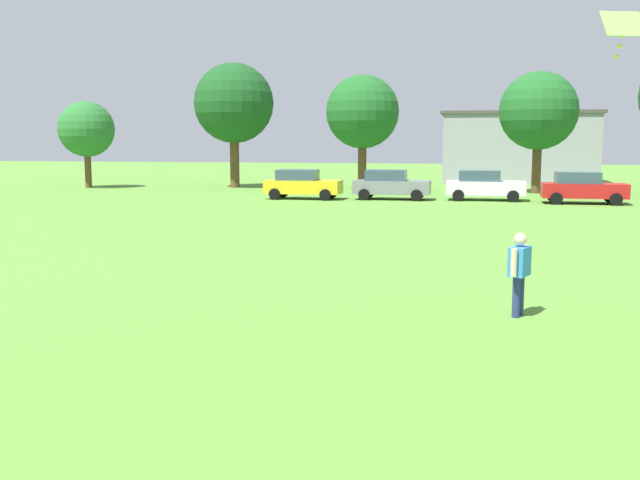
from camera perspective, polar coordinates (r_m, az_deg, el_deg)
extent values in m
plane|color=#568C33|center=(30.32, 0.24, 1.56)|extent=(160.00, 160.00, 0.00)
cylinder|color=navy|center=(14.06, 15.15, -4.35)|extent=(0.15, 0.15, 0.77)
cylinder|color=navy|center=(14.28, 15.44, -4.17)|extent=(0.15, 0.15, 0.77)
cube|color=#337FCC|center=(14.05, 15.39, -1.62)|extent=(0.46, 0.59, 0.55)
cylinder|color=beige|center=(13.75, 14.98, -1.74)|extent=(0.11, 0.11, 0.52)
cylinder|color=beige|center=(14.35, 15.79, -1.38)|extent=(0.11, 0.11, 0.52)
sphere|color=beige|center=(13.99, 15.45, 0.05)|extent=(0.24, 0.24, 0.24)
cube|color=#8CD859|center=(17.46, 22.72, 15.40)|extent=(1.00, 0.70, 0.58)
sphere|color=yellow|center=(17.43, 22.67, 14.58)|extent=(0.10, 0.10, 0.10)
sphere|color=yellow|center=(17.39, 22.47, 13.88)|extent=(0.10, 0.10, 0.10)
sphere|color=yellow|center=(17.36, 22.26, 13.17)|extent=(0.10, 0.10, 0.10)
cube|color=yellow|center=(41.60, -1.31, 4.20)|extent=(4.30, 1.80, 0.76)
cube|color=#334756|center=(41.64, -1.77, 5.14)|extent=(2.24, 1.58, 0.60)
cylinder|color=black|center=(42.19, 0.92, 3.73)|extent=(0.64, 0.22, 0.64)
cylinder|color=black|center=(40.43, 0.41, 3.56)|extent=(0.64, 0.22, 0.64)
cylinder|color=black|center=(42.85, -2.93, 3.79)|extent=(0.64, 0.22, 0.64)
cylinder|color=black|center=(41.12, -3.58, 3.62)|extent=(0.64, 0.22, 0.64)
cube|color=slate|center=(41.44, 5.68, 4.15)|extent=(4.30, 1.80, 0.76)
cube|color=#334756|center=(41.44, 5.21, 5.10)|extent=(2.24, 1.58, 0.60)
cylinder|color=black|center=(42.22, 7.79, 3.67)|extent=(0.64, 0.22, 0.64)
cylinder|color=black|center=(40.43, 7.58, 3.49)|extent=(0.64, 0.22, 0.64)
cylinder|color=black|center=(42.54, 3.85, 3.75)|extent=(0.64, 0.22, 0.64)
cylinder|color=black|center=(40.77, 3.48, 3.58)|extent=(0.64, 0.22, 0.64)
cube|color=white|center=(41.63, 12.87, 4.01)|extent=(4.30, 1.80, 0.76)
cube|color=#334756|center=(41.59, 12.42, 4.96)|extent=(2.24, 1.58, 0.60)
cylinder|color=black|center=(42.60, 14.81, 3.52)|extent=(0.64, 0.22, 0.64)
cylinder|color=black|center=(40.80, 14.92, 3.34)|extent=(0.64, 0.22, 0.64)
cylinder|color=black|center=(42.57, 10.87, 3.63)|extent=(0.64, 0.22, 0.64)
cylinder|color=black|center=(40.77, 10.81, 3.46)|extent=(0.64, 0.22, 0.64)
cube|color=red|center=(40.85, 20.01, 3.67)|extent=(4.30, 1.80, 0.76)
cube|color=#334756|center=(40.77, 19.57, 4.64)|extent=(2.24, 1.58, 0.60)
cylinder|color=black|center=(41.99, 21.80, 3.16)|extent=(0.64, 0.22, 0.64)
cylinder|color=black|center=(40.22, 22.22, 2.96)|extent=(0.64, 0.22, 0.64)
cylinder|color=black|center=(41.60, 17.82, 3.31)|extent=(0.64, 0.22, 0.64)
cylinder|color=black|center=(39.82, 18.07, 3.11)|extent=(0.64, 0.22, 0.64)
cylinder|color=brown|center=(54.33, -17.75, 5.23)|extent=(0.46, 0.46, 2.48)
sphere|color=#286B2D|center=(54.30, -17.87, 8.29)|extent=(3.91, 3.91, 3.91)
cylinder|color=brown|center=(52.50, -6.72, 6.07)|extent=(0.66, 0.66, 3.57)
sphere|color=#194C1E|center=(52.55, -6.79, 10.63)|extent=(5.64, 5.64, 5.64)
cylinder|color=brown|center=(50.23, 3.33, 5.80)|extent=(0.58, 0.58, 3.16)
sphere|color=#1E5B23|center=(50.24, 3.36, 10.02)|extent=(4.99, 4.99, 4.99)
cylinder|color=brown|center=(48.26, 16.63, 5.38)|extent=(0.57, 0.57, 3.10)
sphere|color=#1E5B23|center=(48.26, 16.80, 9.69)|extent=(4.90, 4.90, 4.90)
cube|color=#9999A3|center=(60.26, 15.30, 6.91)|extent=(11.56, 6.92, 5.35)
cube|color=#4C4742|center=(60.30, 15.40, 9.56)|extent=(12.02, 7.20, 0.24)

